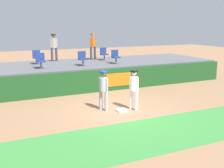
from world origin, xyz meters
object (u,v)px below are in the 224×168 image
Objects in this scene: seat_front_left at (41,60)px; seat_back_left at (37,56)px; seat_back_right at (104,53)px; spectator_capped at (93,45)px; player_runner_visitor at (103,88)px; seat_front_right at (116,56)px; spectator_hooded at (54,45)px; first_base at (122,111)px; player_fielder_home at (134,87)px; seat_front_center at (82,58)px.

seat_back_left is (0.10, 1.80, -0.00)m from seat_front_left.
spectator_capped is (-0.53, 0.64, 0.55)m from seat_back_right.
player_runner_visitor is 2.04× the size of seat_front_right.
spectator_hooded is (-3.11, 0.99, 0.54)m from seat_back_right.
seat_back_right is 4.85m from seat_front_left.
spectator_hooded is at bearing 37.42° from seat_back_left.
seat_back_left is 0.48× the size of spectator_capped.
player_runner_visitor is 4.99m from seat_front_left.
first_base is at bearing -107.07° from seat_back_right.
seat_front_right reaches higher than first_base.
seat_back_right is at bearing 114.31° from spectator_capped.
seat_back_right is at bearing 149.54° from spectator_hooded.
player_fielder_home is 2.06× the size of seat_front_center.
spectator_capped is (2.58, -0.34, 0.00)m from spectator_hooded.
seat_front_right is 0.48× the size of spectator_hooded.
seat_back_right and seat_front_right have the same top height.
spectator_hooded is at bearing 162.38° from seat_back_right.
seat_front_left and seat_back_left have the same top height.
first_base is at bearing -65.06° from seat_front_left.
spectator_hooded is (-3.12, 2.79, 0.54)m from seat_front_right.
first_base is 0.48× the size of seat_front_left.
seat_back_right reaches higher than player_runner_visitor.
first_base is 7.48m from seat_back_left.
seat_front_left is at bearing 173.07° from player_runner_visitor.
spectator_capped is at bearing 129.36° from seat_back_right.
seat_front_left is at bearing 179.99° from seat_front_center.
spectator_capped reaches higher than spectator_hooded.
spectator_capped reaches higher than seat_front_left.
spectator_capped is at bearing 151.28° from player_fielder_home.
player_runner_visitor is at bearing 79.91° from spectator_hooded.
first_base is 7.43m from seat_back_right.
spectator_hooded is (-0.35, 7.40, 1.29)m from player_runner_visitor.
seat_front_left reaches higher than first_base.
seat_front_center is (0.64, 4.61, 0.75)m from player_runner_visitor.
seat_front_left is (-2.39, 0.00, 0.00)m from seat_front_center.
seat_front_left is at bearing 114.94° from first_base.
seat_front_right is 4.77m from seat_back_left.
seat_front_right is (2.12, -0.00, -0.00)m from seat_front_center.
seat_back_right is 1.00m from spectator_capped.
spectator_capped is (3.98, 2.44, 0.54)m from seat_front_left.
seat_front_right is (2.77, 4.61, 0.75)m from player_runner_visitor.
spectator_hooded reaches higher than seat_front_right.
seat_front_right is at bearing 87.42° from spectator_capped.
spectator_capped is at bearing 9.42° from seat_back_left.
spectator_capped is (-0.54, 2.44, 0.55)m from seat_front_right.
first_base is at bearing -71.78° from seat_back_left.
seat_back_right is at bearing 146.32° from player_fielder_home.
player_fielder_home is 0.99× the size of spectator_capped.
first_base is at bearing -106.61° from player_fielder_home.
seat_front_center is 0.48× the size of spectator_hooded.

